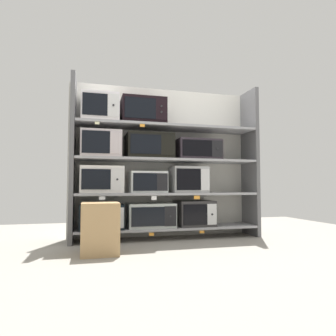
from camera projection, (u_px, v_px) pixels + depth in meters
ground at (195, 257)px, 2.81m from camera, size 6.28×6.00×0.02m
back_panel at (164, 162)px, 4.06m from camera, size 2.48×0.04×1.98m
upright_left at (72, 158)px, 3.55m from camera, size 0.05×0.42×1.98m
upright_right at (250, 162)px, 4.13m from camera, size 0.05×0.42×1.98m
shelf_0 at (168, 228)px, 3.79m from camera, size 2.28×0.42×0.03m
microwave_0 at (101, 217)px, 3.59m from camera, size 0.51×0.43×0.29m
microwave_1 at (151, 215)px, 3.74m from camera, size 0.58×0.39×0.30m
microwave_2 at (194, 213)px, 3.88m from camera, size 0.46×0.42×0.32m
price_tag_0 at (105, 237)px, 3.38m from camera, size 0.07×0.00×0.05m
price_tag_1 at (151, 234)px, 3.51m from camera, size 0.06×0.00×0.04m
price_tag_2 at (202, 232)px, 3.67m from camera, size 0.06×0.00×0.03m
shelf_1 at (168, 194)px, 3.81m from camera, size 2.28×0.42×0.03m
microwave_3 at (102, 180)px, 3.61m from camera, size 0.51×0.38×0.32m
microwave_4 at (148, 182)px, 3.75m from camera, size 0.45×0.35×0.26m
microwave_5 at (188, 180)px, 3.89m from camera, size 0.45×0.36×0.33m
price_tag_3 at (102, 198)px, 3.40m from camera, size 0.07×0.00×0.04m
price_tag_4 at (154, 198)px, 3.55m from camera, size 0.06×0.00×0.05m
price_tag_5 at (197, 197)px, 3.68m from camera, size 0.08×0.00×0.04m
shelf_2 at (168, 160)px, 3.84m from camera, size 2.28×0.42×0.03m
microwave_6 at (101, 145)px, 3.63m from camera, size 0.47×0.43×0.32m
microwave_7 at (149, 147)px, 3.78m from camera, size 0.57×0.43×0.31m
microwave_8 at (197, 150)px, 3.94m from camera, size 0.57×0.40×0.26m
shelf_3 at (168, 127)px, 3.86m from camera, size 2.28×0.42×0.03m
microwave_9 at (100, 109)px, 3.66m from camera, size 0.44×0.43×0.34m
microwave_10 at (143, 112)px, 3.79m from camera, size 0.55×0.40×0.33m
price_tag_6 at (97, 123)px, 3.43m from camera, size 0.05×0.00×0.03m
price_tag_7 at (142, 125)px, 3.56m from camera, size 0.06×0.00×0.03m
shipping_carton at (100, 228)px, 2.92m from camera, size 0.36×0.36×0.50m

